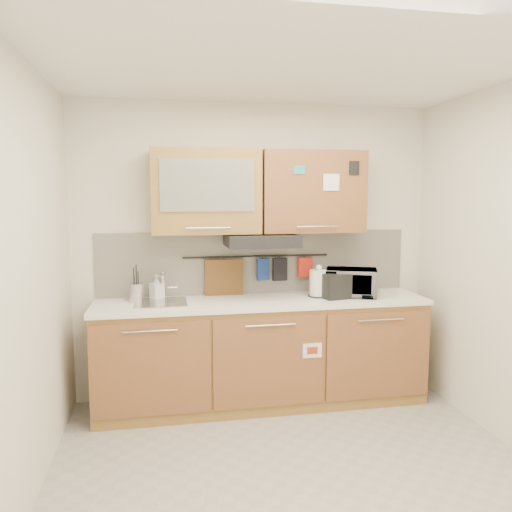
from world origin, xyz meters
name	(u,v)px	position (x,y,z in m)	size (l,w,h in m)	color
floor	(299,478)	(0.00, 0.00, 0.00)	(3.20, 3.20, 0.00)	#9E9993
ceiling	(304,56)	(0.00, 0.00, 2.60)	(3.20, 3.20, 0.00)	white
wall_back	(256,251)	(0.00, 1.50, 1.30)	(3.20, 3.20, 0.00)	silver
wall_left	(21,287)	(-1.60, 0.00, 1.30)	(3.00, 3.00, 0.00)	silver
base_cabinet	(262,358)	(0.00, 1.19, 0.41)	(2.80, 0.64, 0.88)	#A57C3A
countertop	(262,302)	(0.00, 1.19, 0.90)	(2.82, 0.62, 0.04)	white
backsplash	(256,262)	(0.00, 1.49, 1.20)	(2.80, 0.02, 0.56)	silver
upper_cabinets	(259,192)	(0.00, 1.32, 1.83)	(1.82, 0.37, 0.70)	#A57C3A
range_hood	(261,240)	(0.00, 1.25, 1.42)	(0.60, 0.46, 0.10)	black
sink	(161,302)	(-0.85, 1.21, 0.92)	(0.42, 0.40, 0.26)	silver
utensil_rail	(257,256)	(0.00, 1.45, 1.26)	(0.02, 0.02, 1.30)	black
utensil_crock	(137,292)	(-1.05, 1.30, 1.00)	(0.15, 0.15, 0.31)	#AFAEB3
kettle	(319,284)	(0.51, 1.22, 1.03)	(0.21, 0.19, 0.28)	silver
toaster	(339,286)	(0.66, 1.13, 1.03)	(0.31, 0.22, 0.21)	black
microwave	(351,282)	(0.80, 1.20, 1.04)	(0.43, 0.29, 0.24)	#999999
soap_bottle	(157,287)	(-0.88, 1.36, 1.03)	(0.10, 0.10, 0.21)	#999999
cutting_board	(224,283)	(-0.30, 1.44, 1.03)	(0.34, 0.03, 0.42)	brown
oven_mitt	(263,269)	(0.05, 1.44, 1.14)	(0.12, 0.03, 0.20)	navy
dark_pouch	(280,269)	(0.21, 1.44, 1.14)	(0.13, 0.04, 0.20)	black
pot_holder	(305,267)	(0.45, 1.44, 1.15)	(0.15, 0.02, 0.18)	red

